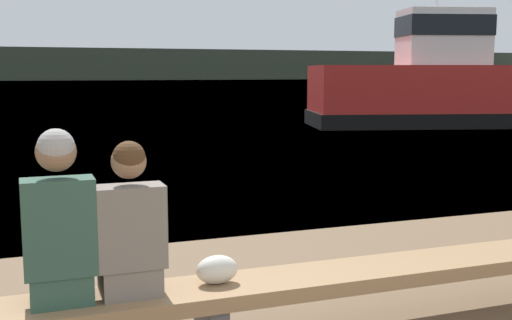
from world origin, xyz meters
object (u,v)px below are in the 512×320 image
at_px(bench_main, 211,298).
at_px(person_left, 59,225).
at_px(person_right, 130,228).
at_px(tugboat_red, 432,89).
at_px(shopping_bag, 217,270).

relative_size(bench_main, person_left, 6.70).
height_order(person_right, tugboat_red, tugboat_red).
relative_size(person_left, person_right, 1.09).
xyz_separation_m(bench_main, shopping_bag, (0.05, 0.02, 0.17)).
bearing_deg(tugboat_red, person_left, 153.24).
distance_m(person_left, shopping_bag, 1.03).
bearing_deg(person_right, person_left, -179.61).
bearing_deg(shopping_bag, person_left, -178.43).
distance_m(person_right, tugboat_red, 18.87).
height_order(bench_main, person_right, person_right).
distance_m(bench_main, person_left, 1.06).
height_order(person_left, tugboat_red, tugboat_red).
bearing_deg(person_left, person_right, 0.39).
height_order(person_right, shopping_bag, person_right).
xyz_separation_m(bench_main, person_left, (-0.91, -0.00, 0.56)).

